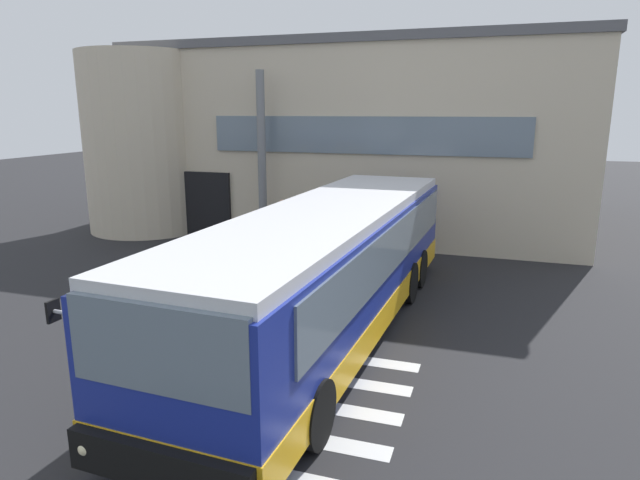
% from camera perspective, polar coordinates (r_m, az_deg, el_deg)
% --- Properties ---
extents(ground_plane, '(80.00, 90.00, 0.02)m').
position_cam_1_polar(ground_plane, '(13.60, -6.08, -6.46)').
color(ground_plane, '#232326').
rests_on(ground_plane, ground).
extents(bay_paint_stripes, '(4.40, 3.96, 0.01)m').
position_cam_1_polar(bay_paint_stripes, '(9.35, -5.30, -16.06)').
color(bay_paint_stripes, silver).
rests_on(bay_paint_stripes, ground).
extents(terminal_building, '(18.34, 13.80, 7.00)m').
position_cam_1_polar(terminal_building, '(23.95, 3.66, 10.75)').
color(terminal_building, beige).
rests_on(terminal_building, ground).
extents(entry_support_column, '(0.28, 0.28, 5.88)m').
position_cam_1_polar(entry_support_column, '(18.75, -6.09, 8.28)').
color(entry_support_column, slate).
rests_on(entry_support_column, ground).
extents(bus_main_foreground, '(3.55, 11.64, 2.70)m').
position_cam_1_polar(bus_main_foreground, '(11.28, 0.94, -3.40)').
color(bus_main_foreground, navy).
rests_on(bus_main_foreground, ground).
extents(passenger_near_column, '(0.53, 0.38, 1.68)m').
position_cam_1_polar(passenger_near_column, '(18.54, -3.94, 1.98)').
color(passenger_near_column, '#4C4233').
rests_on(passenger_near_column, ground).
extents(passenger_by_doorway, '(0.58, 0.42, 1.68)m').
position_cam_1_polar(passenger_by_doorway, '(18.28, -1.61, 1.95)').
color(passenger_by_doorway, '#1E2338').
rests_on(passenger_by_doorway, ground).
extents(passenger_at_curb_edge, '(0.42, 0.47, 1.68)m').
position_cam_1_polar(passenger_at_curb_edge, '(17.35, 3.33, 1.19)').
color(passenger_at_curb_edge, '#2D2D33').
rests_on(passenger_at_curb_edge, ground).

